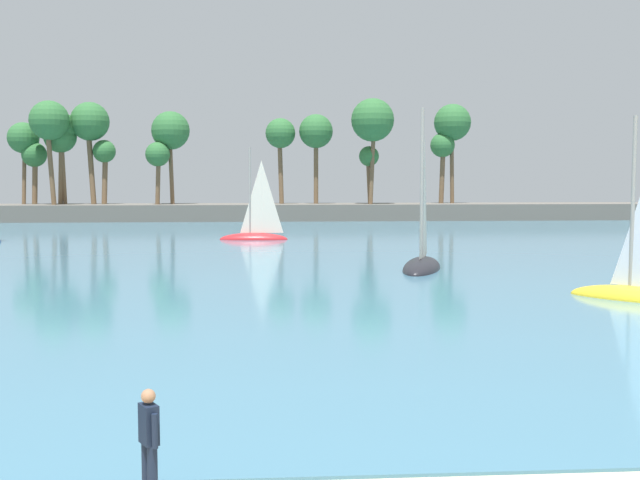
{
  "coord_description": "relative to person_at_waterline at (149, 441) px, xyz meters",
  "views": [
    {
      "loc": [
        1.33,
        -2.92,
        4.71
      ],
      "look_at": [
        2.74,
        16.66,
        3.12
      ],
      "focal_mm": 43.91,
      "sensor_mm": 36.0,
      "label": 1
    }
  ],
  "objects": [
    {
      "name": "sea",
      "position": [
        0.34,
        56.63,
        -0.86
      ],
      "size": [
        220.0,
        112.04,
        0.06
      ],
      "primitive_type": "cube",
      "color": "teal",
      "rests_on": "ground"
    },
    {
      "name": "palm_headland",
      "position": [
        -1.73,
        72.72,
        3.51
      ],
      "size": [
        90.2,
        6.69,
        12.94
      ],
      "color": "#605B54",
      "rests_on": "ground"
    },
    {
      "name": "person_at_waterline",
      "position": [
        0.0,
        0.0,
        0.0
      ],
      "size": [
        0.34,
        0.49,
        1.67
      ],
      "color": "#141E33",
      "rests_on": "ground"
    },
    {
      "name": "sailboat_toward_headland",
      "position": [
        9.62,
        27.58,
        -0.06
      ],
      "size": [
        3.49,
        6.21,
        8.62
      ],
      "color": "black",
      "rests_on": "sea"
    },
    {
      "name": "sailboat_mid_bay",
      "position": [
        1.01,
        46.74,
        -0.18
      ],
      "size": [
        5.13,
        1.85,
        7.31
      ],
      "color": "red",
      "rests_on": "sea"
    },
    {
      "name": "sailboat_far_left",
      "position": [
        15.85,
        17.17,
        -0.16
      ],
      "size": [
        4.75,
        4.7,
        7.45
      ],
      "color": "yellow",
      "rests_on": "sea"
    }
  ]
}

